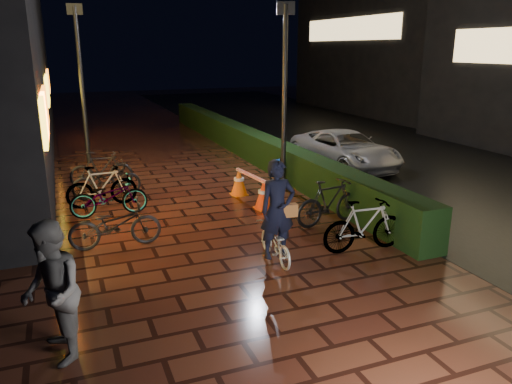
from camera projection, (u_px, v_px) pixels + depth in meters
name	position (u px, v px, depth m)	size (l,w,h in m)	color
ground	(238.00, 246.00, 10.29)	(80.00, 80.00, 0.00)	#381911
asphalt_road	(427.00, 161.00, 17.93)	(11.00, 60.00, 0.01)	black
hedge	(250.00, 144.00, 18.46)	(0.70, 20.00, 1.00)	black
bystander_person	(52.00, 293.00, 6.29)	(0.92, 0.72, 1.90)	#5E5E60
van	(345.00, 149.00, 16.90)	(2.03, 4.40, 1.22)	#A2A2A6
lamp_post_hedge	(284.00, 90.00, 13.72)	(0.48, 0.25, 5.10)	black
lamp_post_sf	(81.00, 79.00, 16.85)	(0.51, 0.19, 5.31)	black
cyclist	(276.00, 225.00, 9.33)	(0.72, 1.40, 1.99)	silver
traffic_barrier	(251.00, 188.00, 13.16)	(0.64, 1.86, 0.75)	#EA370C
cart_assembly	(280.00, 166.00, 14.90)	(0.67, 0.72, 1.01)	black
parked_bikes_storefront	(106.00, 190.00, 12.50)	(2.05, 5.53, 1.07)	black
parked_bikes_hedge	(346.00, 213.00, 10.65)	(1.94, 2.30, 1.07)	black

